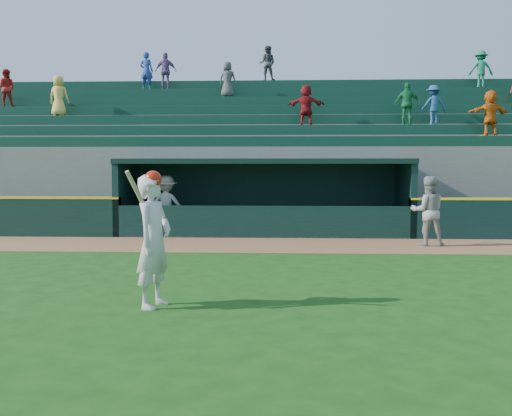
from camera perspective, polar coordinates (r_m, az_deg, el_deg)
The scene contains 7 objects.
ground at distance 11.30m, azimuth -0.37°, elevation -7.20°, with size 120.00×120.00×0.00m, color #184411.
warning_track at distance 16.13m, azimuth 0.53°, elevation -3.72°, with size 40.00×3.00×0.01m, color brown.
dugout_player_front at distance 16.62m, azimuth 16.79°, elevation -0.30°, with size 0.95×0.74×1.95m, color #9C9C97.
dugout_player_inside at distance 18.59m, azimuth -8.95°, elevation 0.26°, with size 1.24×0.71×1.93m, color #A6A6A1.
dugout at distance 19.10m, azimuth 0.87°, elevation 1.61°, with size 9.40×2.80×2.46m.
stands at distance 23.63m, azimuth 1.26°, elevation 4.66°, with size 34.50×6.30×7.52m.
batter_at_plate at distance 9.16m, azimuth -10.18°, elevation -3.13°, with size 0.70×0.89×2.19m.
Camera 1 is at (0.57, -11.06, 2.25)m, focal length 40.00 mm.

